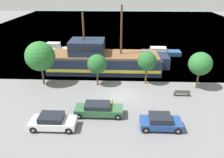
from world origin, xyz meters
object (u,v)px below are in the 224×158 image
moored_boat_outer (160,52)px  fire_hydrant (112,101)px  pirate_ship (103,60)px  parked_car_curb_mid (99,109)px  moored_boat_dockside (56,49)px  parked_car_curb_front (160,122)px  bench_promenade_east (182,93)px  parked_car_curb_rear (53,122)px

moored_boat_outer → fire_hydrant: size_ratio=9.51×
pirate_ship → parked_car_curb_mid: bearing=-87.3°
parked_car_curb_mid → fire_hydrant: size_ratio=6.49×
pirate_ship → moored_boat_dockside: bearing=138.0°
parked_car_curb_front → fire_hydrant: (-4.80, 4.12, -0.30)m
parked_car_curb_front → bench_promenade_east: bearing=60.6°
pirate_ship → moored_boat_outer: 13.25m
moored_boat_dockside → parked_car_curb_front: moored_boat_dockside is taller
parked_car_curb_front → parked_car_curb_mid: size_ratio=0.79×
moored_boat_outer → moored_boat_dockside: bearing=178.0°
parked_car_curb_rear → bench_promenade_east: parked_car_curb_rear is taller
parked_car_curb_rear → fire_hydrant: size_ratio=5.61×
fire_hydrant → bench_promenade_east: size_ratio=0.41×
moored_boat_dockside → parked_car_curb_mid: moored_boat_dockside is taller
moored_boat_outer → fire_hydrant: 20.41m
parked_car_curb_front → parked_car_curb_rear: 10.21m
parked_car_curb_mid → parked_car_curb_front: bearing=-17.7°
moored_boat_outer → fire_hydrant: bearing=-114.3°
moored_boat_dockside → fire_hydrant: (11.85, -19.28, -0.31)m
fire_hydrant → bench_promenade_east: bearing=15.7°
moored_boat_dockside → parked_car_curb_mid: size_ratio=1.28×
pirate_ship → bench_promenade_east: pirate_ship is taller
moored_boat_outer → parked_car_curb_front: size_ratio=1.86×
fire_hydrant → parked_car_curb_mid: bearing=-120.2°
moored_boat_dockside → parked_car_curb_rear: bearing=-74.9°
pirate_ship → parked_car_curb_front: size_ratio=4.68×
fire_hydrant → pirate_ship: bearing=100.2°
moored_boat_dockside → fire_hydrant: 22.64m
moored_boat_outer → parked_car_curb_mid: 22.92m
moored_boat_outer → parked_car_curb_front: moored_boat_outer is taller
parked_car_curb_mid → moored_boat_outer: bearing=65.0°
parked_car_curb_front → parked_car_curb_mid: bearing=162.3°
moored_boat_outer → fire_hydrant: moored_boat_outer is taller
moored_boat_dockside → bench_promenade_east: (20.31, -16.90, -0.28)m
parked_car_curb_mid → bench_promenade_east: size_ratio=2.69×
parked_car_curb_mid → parked_car_curb_rear: 4.76m
moored_boat_dockside → parked_car_curb_rear: (6.44, -23.82, 0.01)m
parked_car_curb_front → moored_boat_outer: bearing=81.0°
parked_car_curb_front → fire_hydrant: parked_car_curb_front is taller
moored_boat_outer → parked_car_curb_rear: (-13.81, -23.13, 0.18)m
pirate_ship → parked_car_curb_rear: pirate_ship is taller
bench_promenade_east → parked_car_curb_rear: bearing=-153.5°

